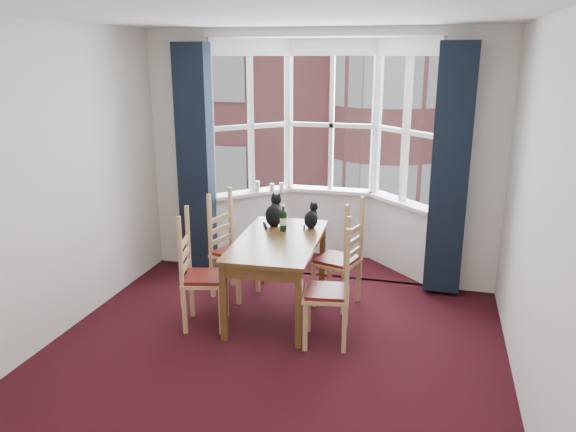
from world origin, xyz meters
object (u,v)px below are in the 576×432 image
(chair_left_near, at_px, (195,279))
(cat_left, at_px, (274,213))
(chair_left_far, at_px, (228,252))
(candle_short, at_px, (272,188))
(chair_right_near, at_px, (337,294))
(cat_right, at_px, (311,218))
(chair_right_far, at_px, (345,263))
(dining_table, at_px, (278,248))
(candle_tall, at_px, (257,186))
(candle_extra, at_px, (282,188))
(wine_bottle, at_px, (283,220))

(chair_left_near, xyz_separation_m, cat_left, (0.52, 0.91, 0.43))
(chair_left_far, relative_size, candle_short, 8.37)
(chair_right_near, bearing_deg, cat_right, 115.11)
(chair_left_near, relative_size, cat_left, 2.61)
(chair_left_far, height_order, chair_right_far, same)
(dining_table, distance_m, cat_left, 0.51)
(chair_right_far, distance_m, candle_tall, 1.79)
(chair_left_near, bearing_deg, candle_tall, 89.86)
(chair_left_far, distance_m, chair_right_far, 1.27)
(cat_right, bearing_deg, candle_extra, 120.61)
(cat_right, distance_m, wine_bottle, 0.32)
(chair_right_far, distance_m, candle_short, 1.68)
(chair_left_far, relative_size, wine_bottle, 3.35)
(chair_left_near, relative_size, chair_right_near, 1.00)
(dining_table, distance_m, candle_short, 1.56)
(candle_tall, bearing_deg, chair_left_far, -88.59)
(dining_table, bearing_deg, candle_tall, 115.22)
(dining_table, height_order, cat_right, cat_right)
(dining_table, xyz_separation_m, candle_tall, (-0.67, 1.43, 0.26))
(chair_right_near, xyz_separation_m, wine_bottle, (-0.70, 0.76, 0.42))
(cat_left, xyz_separation_m, candle_extra, (-0.21, 1.05, 0.03))
(candle_short, bearing_deg, chair_right_far, -46.31)
(wine_bottle, bearing_deg, chair_right_near, -47.44)
(chair_right_near, xyz_separation_m, cat_right, (-0.44, 0.95, 0.40))
(chair_left_near, bearing_deg, cat_right, 45.94)
(chair_left_far, relative_size, cat_left, 2.61)
(chair_right_near, bearing_deg, chair_right_far, 93.78)
(candle_short, bearing_deg, wine_bottle, -68.41)
(chair_right_near, height_order, cat_right, cat_right)
(chair_right_near, bearing_deg, chair_left_far, 149.10)
(chair_right_near, distance_m, candle_short, 2.32)
(chair_right_far, bearing_deg, dining_table, -155.12)
(candle_short, bearing_deg, cat_right, -54.17)
(chair_left_far, bearing_deg, chair_right_far, -0.45)
(cat_left, xyz_separation_m, candle_short, (-0.33, 1.03, 0.02))
(chair_left_near, height_order, candle_tall, candle_tall)
(cat_left, relative_size, cat_right, 1.28)
(chair_left_far, xyz_separation_m, cat_left, (0.49, 0.13, 0.43))
(dining_table, height_order, cat_left, cat_left)
(dining_table, height_order, chair_left_near, chair_left_near)
(chair_left_near, relative_size, cat_right, 3.33)
(candle_extra, bearing_deg, chair_right_near, -61.97)
(candle_tall, bearing_deg, wine_bottle, -60.62)
(chair_right_far, relative_size, cat_right, 3.33)
(cat_left, distance_m, candle_tall, 1.13)
(chair_left_far, height_order, chair_right_near, same)
(cat_left, height_order, cat_right, cat_left)
(chair_right_far, bearing_deg, chair_left_far, 179.55)
(dining_table, distance_m, chair_right_near, 0.86)
(chair_right_near, xyz_separation_m, chair_right_far, (-0.05, 0.78, 0.00))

